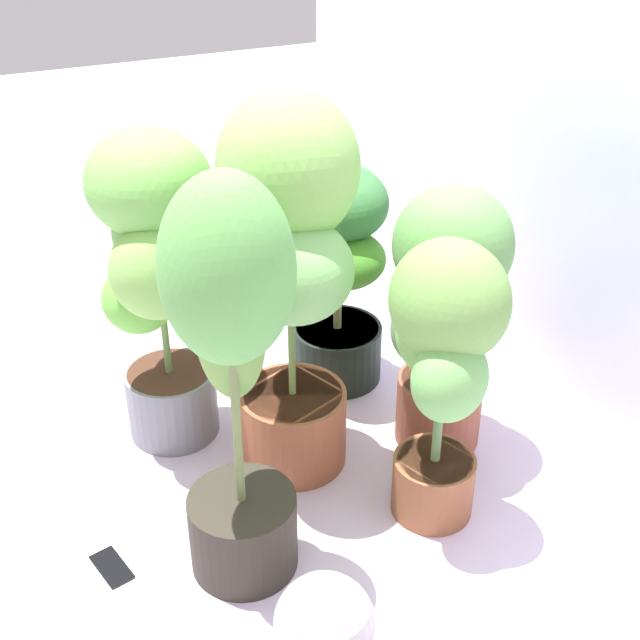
% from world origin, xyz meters
% --- Properties ---
extents(ground_plane, '(8.00, 8.00, 0.00)m').
position_xyz_m(ground_plane, '(0.00, 0.00, 0.00)').
color(ground_plane, silver).
rests_on(ground_plane, ground).
extents(mylar_back_wall, '(3.20, 0.01, 2.00)m').
position_xyz_m(mylar_back_wall, '(0.00, 0.86, 1.00)').
color(mylar_back_wall, silver).
rests_on(mylar_back_wall, ground).
extents(potted_plant_front_right, '(0.30, 0.30, 0.91)m').
position_xyz_m(potted_plant_front_right, '(0.25, -0.11, 0.53)').
color(potted_plant_front_right, '#2D281F').
rests_on(potted_plant_front_right, ground).
extents(potted_plant_back_right, '(0.35, 0.33, 0.70)m').
position_xyz_m(potted_plant_back_right, '(0.27, 0.34, 0.43)').
color(potted_plant_back_right, brown).
rests_on(potted_plant_back_right, ground).
extents(potted_plant_back_left, '(0.41, 0.32, 0.64)m').
position_xyz_m(potted_plant_back_left, '(-0.32, 0.36, 0.37)').
color(potted_plant_back_left, black).
rests_on(potted_plant_back_left, ground).
extents(potted_plant_back_center, '(0.38, 0.38, 0.70)m').
position_xyz_m(potted_plant_back_center, '(0.05, 0.48, 0.42)').
color(potted_plant_back_center, brown).
rests_on(potted_plant_back_center, ground).
extents(potted_plant_center, '(0.49, 0.38, 0.95)m').
position_xyz_m(potted_plant_center, '(-0.03, 0.11, 0.58)').
color(potted_plant_center, '#985132').
rests_on(potted_plant_center, ground).
extents(potted_plant_front_left, '(0.41, 0.40, 0.83)m').
position_xyz_m(potted_plant_front_left, '(-0.25, -0.14, 0.50)').
color(potted_plant_front_left, slate).
rests_on(potted_plant_front_left, ground).
extents(cell_phone, '(0.16, 0.10, 0.01)m').
position_xyz_m(cell_phone, '(0.17, -0.39, 0.00)').
color(cell_phone, white).
rests_on(cell_phone, ground).
extents(floor_fan, '(0.24, 0.24, 0.34)m').
position_xyz_m(floor_fan, '(0.67, -0.11, 0.22)').
color(floor_fan, black).
rests_on(floor_fan, ground).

